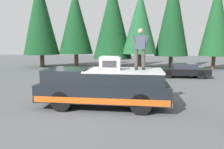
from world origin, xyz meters
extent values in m
plane|color=#4C4F51|center=(0.00, 0.00, 0.00)|extent=(90.00, 90.00, 0.00)
cube|color=black|center=(0.45, -0.78, 0.70)|extent=(2.00, 5.50, 0.70)
cube|color=#CC5619|center=(0.45, -0.78, 0.51)|extent=(2.01, 5.39, 0.24)
cube|color=black|center=(0.45, 0.73, 1.35)|extent=(1.84, 1.87, 0.60)
cube|color=black|center=(0.45, -1.66, 1.31)|extent=(1.92, 3.19, 0.52)
cube|color=#B7BABF|center=(0.45, -1.66, 1.61)|extent=(1.94, 3.19, 0.08)
cube|color=#232326|center=(0.45, 1.91, 0.43)|extent=(1.96, 0.16, 0.20)
cube|color=#B2B5BA|center=(0.45, -3.47, 0.43)|extent=(1.96, 0.16, 0.20)
cylinder|color=black|center=(-0.40, 0.81, 0.42)|extent=(0.30, 0.84, 0.84)
cylinder|color=black|center=(1.30, 0.81, 0.42)|extent=(0.30, 0.84, 0.84)
cylinder|color=black|center=(-0.40, -2.38, 0.42)|extent=(0.30, 0.84, 0.84)
cylinder|color=black|center=(1.30, -2.38, 0.42)|extent=(0.30, 0.84, 0.84)
cube|color=silver|center=(0.31, -1.10, 1.91)|extent=(0.64, 0.84, 0.52)
cube|color=#2D2D30|center=(-0.01, -1.10, 1.91)|extent=(0.01, 0.59, 0.29)
cube|color=#99999E|center=(0.31, -1.10, 2.19)|extent=(0.58, 0.76, 0.04)
cylinder|color=#423D38|center=(0.53, -2.47, 2.07)|extent=(0.15, 0.15, 0.84)
cube|color=black|center=(0.49, -2.47, 1.69)|extent=(0.26, 0.11, 0.08)
cylinder|color=#423D38|center=(0.53, -2.17, 2.07)|extent=(0.15, 0.15, 0.84)
cube|color=black|center=(0.49, -2.17, 1.69)|extent=(0.26, 0.11, 0.08)
cube|color=#474C5B|center=(0.53, -2.32, 2.78)|extent=(0.24, 0.40, 0.58)
sphere|color=tan|center=(0.53, -2.32, 3.23)|extent=(0.22, 0.22, 0.22)
cylinder|color=#474C5B|center=(0.50, -2.56, 2.78)|extent=(0.09, 0.23, 0.58)
cylinder|color=#474C5B|center=(0.50, -2.07, 2.78)|extent=(0.09, 0.23, 0.58)
cube|color=black|center=(9.44, -5.88, 0.49)|extent=(1.64, 4.10, 0.50)
cube|color=#282D38|center=(9.44, -5.98, 0.95)|extent=(1.31, 1.89, 0.42)
cylinder|color=black|center=(8.72, -4.60, 0.31)|extent=(0.20, 0.62, 0.62)
cylinder|color=black|center=(10.16, -4.60, 0.31)|extent=(0.20, 0.62, 0.62)
cylinder|color=black|center=(8.72, -7.15, 0.31)|extent=(0.20, 0.62, 0.62)
cylinder|color=black|center=(10.16, -7.15, 0.31)|extent=(0.20, 0.62, 0.62)
cylinder|color=#4C3826|center=(16.06, -10.46, 0.74)|extent=(0.39, 0.39, 1.47)
cone|color=#194C23|center=(16.06, -10.46, 5.53)|extent=(3.26, 3.26, 8.11)
cylinder|color=#4C3826|center=(16.59, -5.92, 0.71)|extent=(0.45, 0.45, 1.42)
cone|color=#14421E|center=(16.59, -5.92, 6.14)|extent=(3.76, 3.76, 9.44)
cylinder|color=#4C3826|center=(15.56, -2.30, 0.84)|extent=(0.47, 0.47, 1.68)
cone|color=#1E562D|center=(15.56, -2.30, 5.13)|extent=(3.88, 3.88, 6.91)
cylinder|color=#4C3826|center=(16.69, 0.92, 0.52)|extent=(0.56, 0.56, 1.03)
cone|color=#14421E|center=(16.69, 0.92, 5.57)|extent=(4.63, 4.63, 9.08)
cylinder|color=#4C3826|center=(16.53, 5.39, 0.80)|extent=(0.49, 0.49, 1.60)
cone|color=#14421E|center=(16.53, 5.39, 5.48)|extent=(4.10, 4.10, 7.76)
cylinder|color=#4C3826|center=(15.63, 9.39, 0.76)|extent=(0.50, 0.50, 1.52)
cone|color=#14421E|center=(15.63, 9.39, 6.11)|extent=(4.15, 4.15, 9.17)
camera|label=1|loc=(-8.25, -2.29, 2.68)|focal=33.35mm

